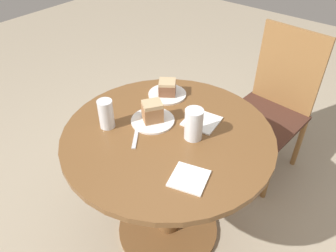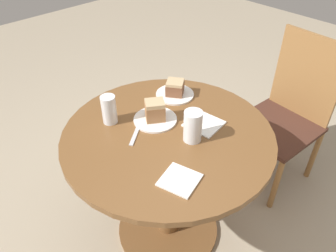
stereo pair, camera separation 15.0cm
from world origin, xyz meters
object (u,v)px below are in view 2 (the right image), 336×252
plate_far (175,94)px  glass_water (109,111)px  chair (287,113)px  cake_slice_near (155,110)px  glass_lemonade (193,127)px  cake_slice_far (175,88)px  plate_near (155,119)px

plate_far → glass_water: 0.40m
chair → cake_slice_near: 0.98m
glass_lemonade → cake_slice_far: bearing=147.3°
plate_near → cake_slice_far: 0.25m
cake_slice_far → glass_water: glass_water is taller
plate_near → plate_far: 0.25m
cake_slice_far → glass_water: 0.40m
cake_slice_near → glass_water: bearing=-130.9°
chair → plate_far: bearing=-114.2°
cake_slice_near → cake_slice_far: cake_slice_near is taller
plate_far → glass_water: bearing=-97.0°
plate_near → glass_lemonade: glass_lemonade is taller
cake_slice_near → cake_slice_far: bearing=112.4°
plate_near → cake_slice_far: bearing=112.4°
chair → cake_slice_near: chair is taller
glass_lemonade → cake_slice_near: bearing=-173.4°
plate_near → chair: bearing=73.3°
chair → cake_slice_far: 0.81m
cake_slice_near → glass_water: glass_water is taller
chair → plate_far: 0.79m
plate_far → cake_slice_near: bearing=-67.6°
glass_lemonade → chair: bearing=87.2°
chair → cake_slice_near: (-0.27, -0.89, 0.32)m
cake_slice_near → glass_lemonade: size_ratio=0.80×
plate_near → cake_slice_near: 0.05m
chair → glass_water: bearing=-106.7°
plate_far → glass_lemonade: (0.32, -0.20, 0.06)m
chair → glass_lemonade: size_ratio=6.50×
plate_far → glass_lemonade: glass_lemonade is taller
chair → cake_slice_far: chair is taller
chair → glass_water: (-0.41, -1.05, 0.32)m
glass_lemonade → glass_water: glass_lemonade is taller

